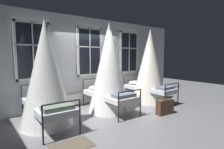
{
  "coord_description": "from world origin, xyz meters",
  "views": [
    {
      "loc": [
        -3.35,
        -4.53,
        1.76
      ],
      "look_at": [
        0.14,
        -0.05,
        1.15
      ],
      "focal_mm": 28.88,
      "sensor_mm": 36.0,
      "label": 1
    }
  ],
  "objects_px": {
    "suitcase_dark": "(165,107)",
    "cot_second": "(109,69)",
    "cot_third": "(149,67)",
    "cot_first": "(46,75)"
  },
  "relations": [
    {
      "from": "cot_first",
      "to": "suitcase_dark",
      "type": "distance_m",
      "value": 3.46
    },
    {
      "from": "cot_second",
      "to": "cot_third",
      "type": "xyz_separation_m",
      "value": [
        1.91,
        0.01,
        -0.02
      ]
    },
    {
      "from": "suitcase_dark",
      "to": "cot_second",
      "type": "bearing_deg",
      "value": 137.48
    },
    {
      "from": "cot_third",
      "to": "cot_second",
      "type": "bearing_deg",
      "value": 88.85
    },
    {
      "from": "cot_third",
      "to": "suitcase_dark",
      "type": "xyz_separation_m",
      "value": [
        -0.82,
        -1.31,
        -1.09
      ]
    },
    {
      "from": "cot_first",
      "to": "cot_second",
      "type": "distance_m",
      "value": 1.94
    },
    {
      "from": "cot_second",
      "to": "cot_third",
      "type": "relative_size",
      "value": 1.01
    },
    {
      "from": "cot_first",
      "to": "cot_third",
      "type": "relative_size",
      "value": 0.96
    },
    {
      "from": "cot_second",
      "to": "cot_third",
      "type": "bearing_deg",
      "value": -88.19
    },
    {
      "from": "cot_first",
      "to": "cot_second",
      "type": "height_order",
      "value": "cot_second"
    }
  ]
}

